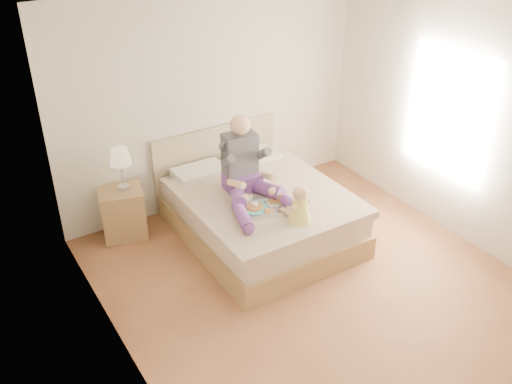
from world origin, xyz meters
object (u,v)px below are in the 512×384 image
nightstand (123,212)px  baby (299,206)px  tray (263,206)px  bed (257,210)px  adult (247,173)px

nightstand → baby: (1.36, -1.60, 0.48)m
tray → baby: (0.19, -0.39, 0.14)m
bed → tray: 0.56m
nightstand → adult: adult is taller
bed → tray: (-0.18, -0.42, 0.32)m
adult → nightstand: bearing=150.1°
adult → baby: 0.77m
bed → baby: baby is taller
bed → adult: size_ratio=1.92×
bed → nightstand: bed is taller
bed → nightstand: 1.56m
nightstand → bed: bearing=-16.4°
adult → tray: (-0.02, -0.36, -0.24)m
bed → nightstand: bearing=149.3°
nightstand → adult: size_ratio=0.53×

